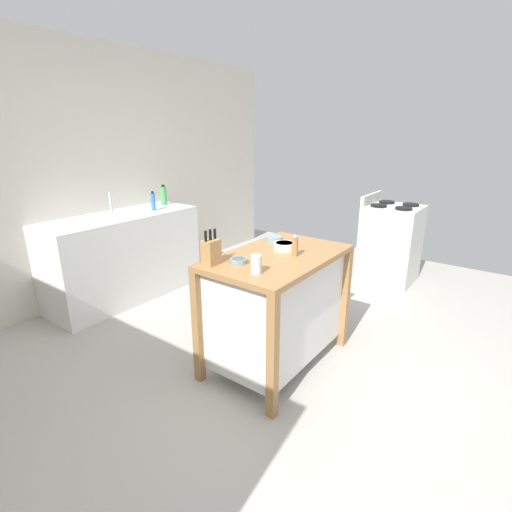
# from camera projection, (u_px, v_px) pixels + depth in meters

# --- Properties ---
(ground_plane) EXTENTS (6.80, 6.80, 0.00)m
(ground_plane) POSITION_uv_depth(u_px,v_px,m) (289.00, 375.00, 2.87)
(ground_plane) COLOR #ADA8A0
(ground_plane) RESTS_ON ground
(wall_back) EXTENTS (5.80, 0.10, 2.60)m
(wall_back) POSITION_uv_depth(u_px,v_px,m) (81.00, 176.00, 3.89)
(wall_back) COLOR beige
(wall_back) RESTS_ON ground
(kitchen_island) EXTENTS (1.12, 0.70, 0.89)m
(kitchen_island) POSITION_uv_depth(u_px,v_px,m) (277.00, 304.00, 2.89)
(kitchen_island) COLOR #9E7042
(kitchen_island) RESTS_ON ground
(knife_block) EXTENTS (0.11, 0.09, 0.24)m
(knife_block) POSITION_uv_depth(u_px,v_px,m) (211.00, 252.00, 2.54)
(knife_block) COLOR #AD7F4C
(knife_block) RESTS_ON kitchen_island
(bowl_ceramic_wide) EXTENTS (0.12, 0.12, 0.03)m
(bowl_ceramic_wide) POSITION_uv_depth(u_px,v_px,m) (239.00, 261.00, 2.58)
(bowl_ceramic_wide) COLOR gray
(bowl_ceramic_wide) RESTS_ON kitchen_island
(bowl_ceramic_small) EXTENTS (0.16, 0.16, 0.05)m
(bowl_ceramic_small) POSITION_uv_depth(u_px,v_px,m) (284.00, 246.00, 2.88)
(bowl_ceramic_small) COLOR silver
(bowl_ceramic_small) RESTS_ON kitchen_island
(bowl_stoneware_deep) EXTENTS (0.14, 0.14, 0.04)m
(bowl_stoneware_deep) POSITION_uv_depth(u_px,v_px,m) (274.00, 239.00, 3.10)
(bowl_stoneware_deep) COLOR gray
(bowl_stoneware_deep) RESTS_ON kitchen_island
(drinking_cup) EXTENTS (0.07, 0.07, 0.12)m
(drinking_cup) POSITION_uv_depth(u_px,v_px,m) (256.00, 264.00, 2.39)
(drinking_cup) COLOR silver
(drinking_cup) RESTS_ON kitchen_island
(pepper_grinder) EXTENTS (0.04, 0.04, 0.16)m
(pepper_grinder) POSITION_uv_depth(u_px,v_px,m) (295.00, 246.00, 2.71)
(pepper_grinder) COLOR #9E7042
(pepper_grinder) RESTS_ON kitchen_island
(trash_bin) EXTENTS (0.36, 0.28, 0.63)m
(trash_bin) POSITION_uv_depth(u_px,v_px,m) (318.00, 290.00, 3.60)
(trash_bin) COLOR gray
(trash_bin) RESTS_ON ground
(sink_counter) EXTENTS (1.64, 0.60, 0.91)m
(sink_counter) POSITION_uv_depth(u_px,v_px,m) (125.00, 257.00, 4.08)
(sink_counter) COLOR silver
(sink_counter) RESTS_ON ground
(sink_faucet) EXTENTS (0.02, 0.02, 0.22)m
(sink_faucet) POSITION_uv_depth(u_px,v_px,m) (111.00, 203.00, 3.99)
(sink_faucet) COLOR #B7BCC1
(sink_faucet) RESTS_ON sink_counter
(bottle_hand_soap) EXTENTS (0.05, 0.05, 0.21)m
(bottle_hand_soap) POSITION_uv_depth(u_px,v_px,m) (153.00, 202.00, 4.14)
(bottle_hand_soap) COLOR blue
(bottle_hand_soap) RESTS_ON sink_counter
(bottle_dish_soap) EXTENTS (0.07, 0.07, 0.23)m
(bottle_dish_soap) POSITION_uv_depth(u_px,v_px,m) (164.00, 195.00, 4.46)
(bottle_dish_soap) COLOR green
(bottle_dish_soap) RESTS_ON sink_counter
(stove) EXTENTS (0.60, 0.60, 1.03)m
(stove) POSITION_uv_depth(u_px,v_px,m) (390.00, 243.00, 4.54)
(stove) COLOR silver
(stove) RESTS_ON ground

